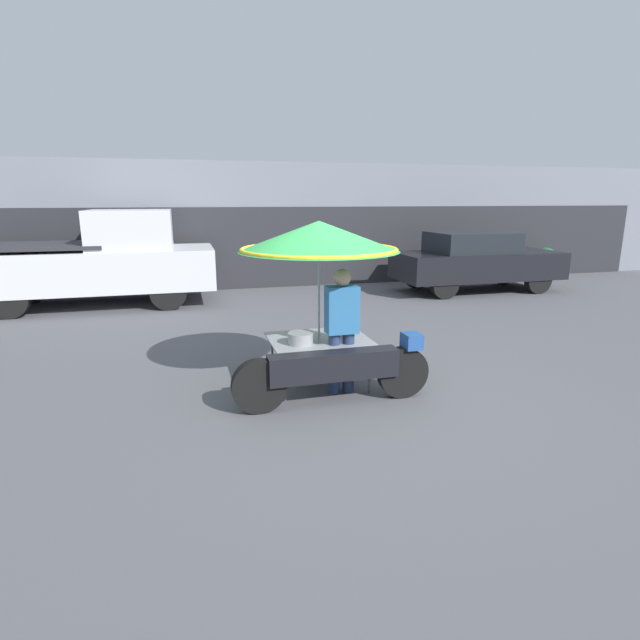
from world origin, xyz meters
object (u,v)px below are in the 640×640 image
at_px(parked_car, 476,261).
at_px(potted_plant, 545,261).
at_px(vendor_person, 342,325).
at_px(pickup_truck, 101,261).
at_px(vendor_motorcycle_cart, 321,260).

height_order(parked_car, potted_plant, parked_car).
distance_m(vendor_person, potted_plant, 11.08).
height_order(pickup_truck, potted_plant, pickup_truck).
relative_size(pickup_truck, potted_plant, 5.53).
bearing_deg(vendor_person, vendor_motorcycle_cart, 131.20).
bearing_deg(parked_car, vendor_motorcycle_cart, -135.75).
distance_m(parked_car, pickup_truck, 8.92).
xyz_separation_m(vendor_motorcycle_cart, parked_car, (5.59, 5.44, -0.83)).
xyz_separation_m(vendor_person, parked_car, (5.39, 5.67, -0.06)).
bearing_deg(vendor_person, potted_plant, 39.23).
bearing_deg(vendor_motorcycle_cart, potted_plant, 37.68).
xyz_separation_m(parked_car, potted_plant, (3.19, 1.33, -0.27)).
height_order(vendor_person, potted_plant, vendor_person).
height_order(vendor_person, parked_car, vendor_person).
distance_m(vendor_person, pickup_truck, 7.16).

